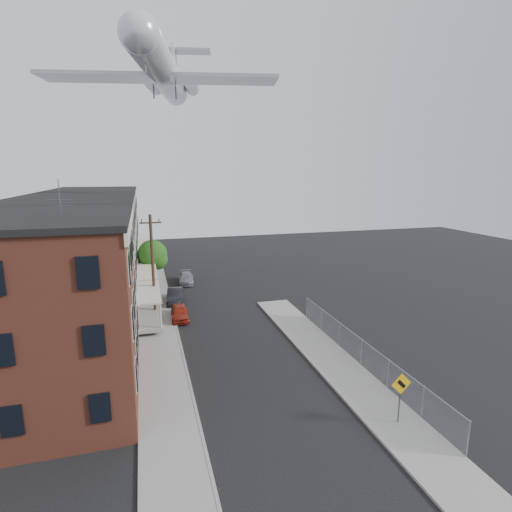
{
  "coord_description": "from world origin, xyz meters",
  "views": [
    {
      "loc": [
        -6.2,
        -16.29,
        12.49
      ],
      "look_at": [
        0.38,
        6.78,
        7.4
      ],
      "focal_mm": 28.0,
      "sensor_mm": 36.0,
      "label": 1
    }
  ],
  "objects": [
    {
      "name": "utility_pole",
      "position": [
        -5.6,
        18.0,
        4.67
      ],
      "size": [
        1.8,
        0.26,
        9.0
      ],
      "color": "black",
      "rests_on": "ground"
    },
    {
      "name": "row_house_e",
      "position": [
        -11.96,
        44.5,
        5.13
      ],
      "size": [
        11.98,
        7.0,
        10.3
      ],
      "color": "slate",
      "rests_on": "ground"
    },
    {
      "name": "row_house_d",
      "position": [
        -11.96,
        37.5,
        5.13
      ],
      "size": [
        11.98,
        7.0,
        10.3
      ],
      "color": "#716959",
      "rests_on": "ground"
    },
    {
      "name": "corner_building",
      "position": [
        -12.0,
        7.0,
        5.16
      ],
      "size": [
        10.31,
        12.3,
        12.15
      ],
      "color": "#391912",
      "rests_on": "ground"
    },
    {
      "name": "row_house_b",
      "position": [
        -11.96,
        23.5,
        5.13
      ],
      "size": [
        11.98,
        7.0,
        10.3
      ],
      "color": "#716959",
      "rests_on": "ground"
    },
    {
      "name": "sidewalk_right",
      "position": [
        5.5,
        6.0,
        0.06
      ],
      "size": [
        3.0,
        26.0,
        0.12
      ],
      "primitive_type": "cube",
      "color": "gray",
      "rests_on": "ground"
    },
    {
      "name": "row_house_c",
      "position": [
        -11.96,
        30.5,
        5.13
      ],
      "size": [
        11.98,
        7.0,
        10.3
      ],
      "color": "slate",
      "rests_on": "ground"
    },
    {
      "name": "curb_right",
      "position": [
        4.05,
        6.0,
        0.07
      ],
      "size": [
        0.15,
        26.0,
        0.14
      ],
      "primitive_type": "cube",
      "color": "gray",
      "rests_on": "ground"
    },
    {
      "name": "curb_left",
      "position": [
        -4.05,
        24.0,
        0.07
      ],
      "size": [
        0.15,
        62.0,
        0.14
      ],
      "primitive_type": "cube",
      "color": "gray",
      "rests_on": "ground"
    },
    {
      "name": "row_house_a",
      "position": [
        -11.96,
        16.5,
        5.13
      ],
      "size": [
        11.98,
        7.0,
        10.3
      ],
      "color": "slate",
      "rests_on": "ground"
    },
    {
      "name": "sidewalk_left",
      "position": [
        -5.5,
        24.0,
        0.06
      ],
      "size": [
        3.0,
        62.0,
        0.12
      ],
      "primitive_type": "cube",
      "color": "gray",
      "rests_on": "ground"
    },
    {
      "name": "chainlink_fence",
      "position": [
        7.0,
        5.0,
        1.0
      ],
      "size": [
        0.06,
        18.06,
        1.9
      ],
      "color": "gray",
      "rests_on": "ground"
    },
    {
      "name": "car_mid",
      "position": [
        -3.6,
        21.53,
        0.68
      ],
      "size": [
        1.91,
        4.25,
        1.35
      ],
      "primitive_type": "imported",
      "rotation": [
        0.0,
        0.0,
        -0.12
      ],
      "color": "black",
      "rests_on": "ground"
    },
    {
      "name": "car_near",
      "position": [
        -3.6,
        16.79,
        0.61
      ],
      "size": [
        1.58,
        3.64,
        1.22
      ],
      "primitive_type": "imported",
      "rotation": [
        0.0,
        0.0,
        -0.04
      ],
      "color": "maroon",
      "rests_on": "ground"
    },
    {
      "name": "warning_sign",
      "position": [
        5.6,
        -1.03,
        1.88
      ],
      "size": [
        1.1,
        0.11,
        2.8
      ],
      "color": "#515156",
      "rests_on": "ground"
    },
    {
      "name": "car_far",
      "position": [
        -1.8,
        28.23,
        0.58
      ],
      "size": [
        1.95,
        4.13,
        1.16
      ],
      "primitive_type": "imported",
      "rotation": [
        0.0,
        0.0,
        -0.08
      ],
      "color": "gray",
      "rests_on": "ground"
    },
    {
      "name": "ground",
      "position": [
        0.0,
        0.0,
        0.0
      ],
      "size": [
        120.0,
        120.0,
        0.0
      ],
      "primitive_type": "plane",
      "color": "black",
      "rests_on": "ground"
    },
    {
      "name": "airplane",
      "position": [
        -3.42,
        26.55,
        22.01
      ],
      "size": [
        22.19,
        25.35,
        7.29
      ],
      "color": "silver",
      "rests_on": "ground"
    },
    {
      "name": "street_tree",
      "position": [
        -5.27,
        27.92,
        3.45
      ],
      "size": [
        3.22,
        3.2,
        5.2
      ],
      "color": "black",
      "rests_on": "ground"
    }
  ]
}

